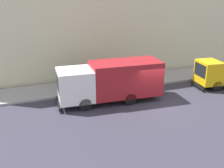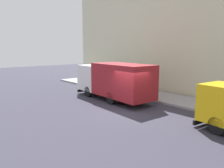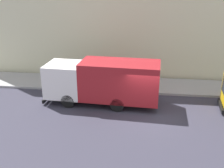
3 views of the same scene
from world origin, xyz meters
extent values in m
plane|color=#343240|center=(0.00, 0.00, 0.00)|extent=(80.00, 80.00, 0.00)
cube|color=#9A999A|center=(4.61, 0.00, 0.08)|extent=(3.21, 30.00, 0.16)
cube|color=beige|center=(6.71, 0.00, 6.05)|extent=(0.50, 30.00, 12.11)
cube|color=white|center=(1.43, 5.39, 1.51)|extent=(2.48, 2.47, 2.14)
cube|color=black|center=(1.50, 6.54, 1.76)|extent=(1.97, 0.18, 1.20)
cube|color=maroon|center=(1.21, 1.75, 1.65)|extent=(2.64, 5.10, 2.43)
cube|color=black|center=(1.50, 6.62, 0.24)|extent=(2.26, 0.25, 0.24)
cylinder|color=black|center=(0.38, 4.99, 0.44)|extent=(0.35, 0.89, 0.87)
cylinder|color=black|center=(2.42, 4.86, 0.44)|extent=(0.35, 0.89, 0.87)
cylinder|color=black|center=(0.19, 1.81, 0.44)|extent=(0.35, 0.89, 0.87)
cylinder|color=black|center=(2.23, 1.68, 0.44)|extent=(0.35, 0.89, 0.87)
cube|color=yellow|center=(1.11, -5.51, 1.35)|extent=(2.08, 1.81, 1.84)
cube|color=black|center=(1.19, -4.73, 1.57)|extent=(1.61, 0.24, 1.03)
cube|color=black|center=(1.20, -4.65, 0.23)|extent=(1.84, 0.32, 0.24)
cylinder|color=black|center=(0.27, -5.74, 0.43)|extent=(0.39, 0.88, 0.85)
cylinder|color=#4D2E5B|center=(5.71, 5.08, 0.56)|extent=(0.30, 0.30, 0.79)
cylinder|color=#1C2E27|center=(5.71, 5.08, 1.25)|extent=(0.41, 0.41, 0.60)
sphere|color=tan|center=(5.71, 5.08, 1.66)|extent=(0.22, 0.22, 0.22)
cylinder|color=brown|center=(3.51, 2.85, 0.59)|extent=(0.41, 0.41, 0.86)
cylinder|color=#488E4C|center=(3.51, 2.85, 1.35)|extent=(0.54, 0.54, 0.64)
sphere|color=#906455|center=(3.51, 2.85, 1.77)|extent=(0.21, 0.21, 0.21)
cylinder|color=#535143|center=(4.78, 5.38, 0.62)|extent=(0.34, 0.34, 0.92)
cylinder|color=#27598E|center=(4.78, 5.38, 1.39)|extent=(0.45, 0.45, 0.63)
sphere|color=tan|center=(4.78, 5.38, 1.82)|extent=(0.22, 0.22, 0.22)
cone|color=orange|center=(3.72, 5.95, 0.47)|extent=(0.43, 0.43, 0.62)
camera|label=1|loc=(-15.67, 8.98, 7.78)|focal=43.12mm
camera|label=2|loc=(-9.85, -9.99, 3.97)|focal=35.27mm
camera|label=3|loc=(-14.48, 0.36, 7.50)|focal=42.21mm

